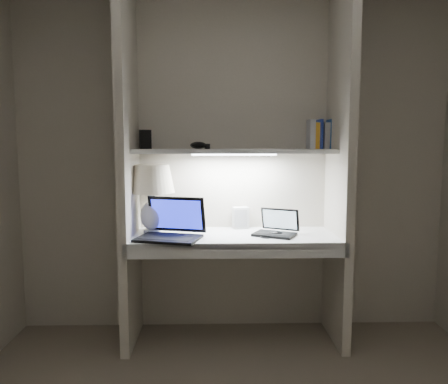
{
  "coord_description": "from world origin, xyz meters",
  "views": [
    {
      "loc": [
        -0.15,
        -1.78,
        1.4
      ],
      "look_at": [
        -0.08,
        1.05,
        1.09
      ],
      "focal_mm": 35.0,
      "sensor_mm": 36.0,
      "label": 1
    }
  ],
  "objects_px": {
    "laptop_main": "(172,229)",
    "speaker": "(241,218)",
    "book_row": "(322,135)",
    "laptop_netbook": "(276,229)",
    "table_lamp": "(151,187)"
  },
  "relations": [
    {
      "from": "laptop_main",
      "to": "speaker",
      "type": "relative_size",
      "value": 2.99
    },
    {
      "from": "laptop_main",
      "to": "speaker",
      "type": "bearing_deg",
      "value": 48.05
    },
    {
      "from": "laptop_main",
      "to": "book_row",
      "type": "relative_size",
      "value": 2.25
    },
    {
      "from": "laptop_main",
      "to": "laptop_netbook",
      "type": "bearing_deg",
      "value": 21.25
    },
    {
      "from": "table_lamp",
      "to": "book_row",
      "type": "height_order",
      "value": "book_row"
    },
    {
      "from": "table_lamp",
      "to": "laptop_netbook",
      "type": "distance_m",
      "value": 0.93
    },
    {
      "from": "speaker",
      "to": "book_row",
      "type": "xyz_separation_m",
      "value": [
        0.59,
        -0.03,
        0.62
      ]
    },
    {
      "from": "table_lamp",
      "to": "book_row",
      "type": "bearing_deg",
      "value": 4.46
    },
    {
      "from": "laptop_netbook",
      "to": "speaker",
      "type": "height_order",
      "value": "laptop_netbook"
    },
    {
      "from": "table_lamp",
      "to": "laptop_main",
      "type": "distance_m",
      "value": 0.37
    },
    {
      "from": "table_lamp",
      "to": "laptop_main",
      "type": "height_order",
      "value": "table_lamp"
    },
    {
      "from": "speaker",
      "to": "book_row",
      "type": "height_order",
      "value": "book_row"
    },
    {
      "from": "book_row",
      "to": "table_lamp",
      "type": "bearing_deg",
      "value": -175.54
    },
    {
      "from": "laptop_netbook",
      "to": "book_row",
      "type": "relative_size",
      "value": 1.66
    },
    {
      "from": "laptop_main",
      "to": "speaker",
      "type": "height_order",
      "value": "laptop_main"
    }
  ]
}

